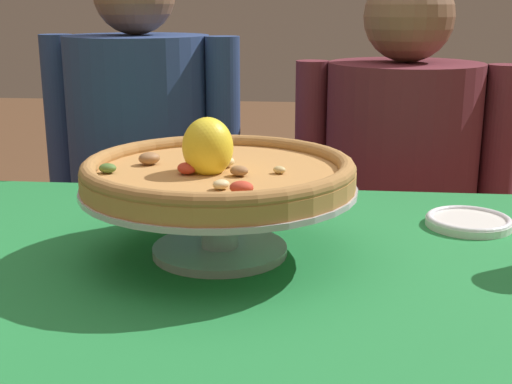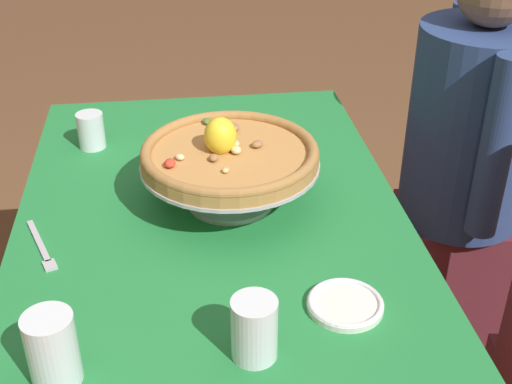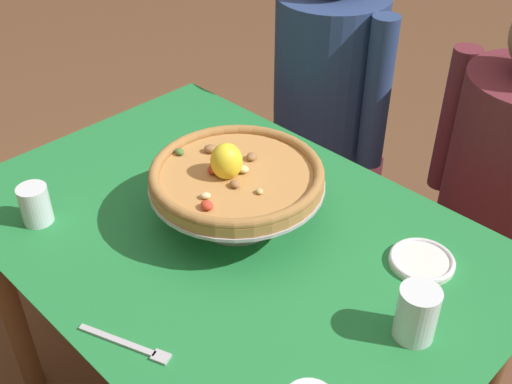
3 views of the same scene
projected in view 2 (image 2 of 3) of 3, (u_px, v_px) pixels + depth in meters
name	position (u px, v px, depth m)	size (l,w,h in m)	color
dining_table	(212.00, 248.00, 1.58)	(1.24, 0.84, 0.74)	brown
pizza_stand	(230.00, 175.00, 1.50)	(0.39, 0.39, 0.10)	#B7B7C1
pizza	(229.00, 153.00, 1.47)	(0.38, 0.38, 0.10)	#BC8447
water_glass_front_right	(53.00, 353.00, 1.06)	(0.08, 0.08, 0.13)	white
water_glass_side_right	(254.00, 332.00, 1.11)	(0.08, 0.08, 0.11)	white
water_glass_front_left	(91.00, 133.00, 1.75)	(0.07, 0.07, 0.09)	white
side_plate	(345.00, 304.00, 1.23)	(0.14, 0.14, 0.02)	white
dinner_fork	(42.00, 248.00, 1.38)	(0.18, 0.08, 0.01)	#B7B7C1
diner_left	(463.00, 174.00, 1.95)	(0.50, 0.39, 1.21)	maroon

